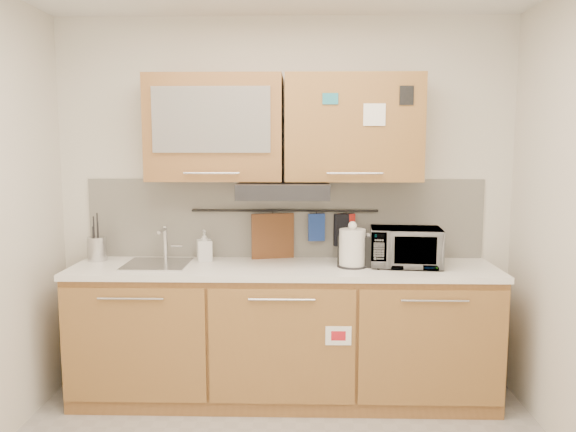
{
  "coord_description": "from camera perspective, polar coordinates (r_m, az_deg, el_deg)",
  "views": [
    {
      "loc": [
        0.12,
        -2.47,
        1.72
      ],
      "look_at": [
        0.03,
        1.05,
        1.27
      ],
      "focal_mm": 35.0,
      "sensor_mm": 36.0,
      "label": 1
    }
  ],
  "objects": [
    {
      "name": "wall_back",
      "position": [
        4.0,
        -0.33,
        1.2
      ],
      "size": [
        3.2,
        0.0,
        3.2
      ],
      "primitive_type": "plane",
      "rotation": [
        1.57,
        0.0,
        0.0
      ],
      "color": "silver",
      "rests_on": "ground"
    },
    {
      "name": "base_cabinet",
      "position": [
        3.89,
        -0.46,
        -12.49
      ],
      "size": [
        2.8,
        0.64,
        0.88
      ],
      "color": "#9A6536",
      "rests_on": "floor"
    },
    {
      "name": "countertop",
      "position": [
        3.75,
        -0.47,
        -5.38
      ],
      "size": [
        2.82,
        0.62,
        0.04
      ],
      "primitive_type": "cube",
      "color": "white",
      "rests_on": "base_cabinet"
    },
    {
      "name": "backsplash",
      "position": [
        4.0,
        -0.33,
        -0.24
      ],
      "size": [
        2.8,
        0.02,
        0.56
      ],
      "primitive_type": "cube",
      "color": "silver",
      "rests_on": "countertop"
    },
    {
      "name": "upper_cabinets",
      "position": [
        3.8,
        -0.49,
        8.91
      ],
      "size": [
        1.82,
        0.37,
        0.7
      ],
      "color": "#9A6536",
      "rests_on": "wall_back"
    },
    {
      "name": "range_hood",
      "position": [
        3.74,
        -0.45,
        2.63
      ],
      "size": [
        0.6,
        0.46,
        0.1
      ],
      "primitive_type": "cube",
      "color": "black",
      "rests_on": "upper_cabinets"
    },
    {
      "name": "sink",
      "position": [
        3.89,
        -13.11,
        -4.76
      ],
      "size": [
        0.42,
        0.4,
        0.26
      ],
      "color": "silver",
      "rests_on": "countertop"
    },
    {
      "name": "utensil_rail",
      "position": [
        3.95,
        -0.35,
        0.55
      ],
      "size": [
        1.3,
        0.02,
        0.02
      ],
      "primitive_type": "cylinder",
      "rotation": [
        0.0,
        1.57,
        0.0
      ],
      "color": "black",
      "rests_on": "backsplash"
    },
    {
      "name": "utensil_crock",
      "position": [
        4.12,
        -18.81,
        -3.14
      ],
      "size": [
        0.17,
        0.17,
        0.33
      ],
      "rotation": [
        0.0,
        0.0,
        0.38
      ],
      "color": "silver",
      "rests_on": "countertop"
    },
    {
      "name": "kettle",
      "position": [
        3.72,
        6.56,
        -3.32
      ],
      "size": [
        0.23,
        0.21,
        0.3
      ],
      "rotation": [
        0.0,
        0.0,
        0.28
      ],
      "color": "silver",
      "rests_on": "countertop"
    },
    {
      "name": "toaster",
      "position": [
        3.78,
        7.25,
        -3.44
      ],
      "size": [
        0.3,
        0.22,
        0.2
      ],
      "rotation": [
        0.0,
        0.0,
        -0.25
      ],
      "color": "black",
      "rests_on": "countertop"
    },
    {
      "name": "microwave",
      "position": [
        3.8,
        11.85,
        -3.11
      ],
      "size": [
        0.49,
        0.35,
        0.25
      ],
      "primitive_type": "imported",
      "rotation": [
        0.0,
        0.0,
        -0.09
      ],
      "color": "#999999",
      "rests_on": "countertop"
    },
    {
      "name": "soap_bottle",
      "position": [
        3.93,
        -8.49,
        -2.98
      ],
      "size": [
        0.12,
        0.12,
        0.22
      ],
      "primitive_type": "imported",
      "rotation": [
        0.0,
        0.0,
        0.3
      ],
      "color": "#999999",
      "rests_on": "countertop"
    },
    {
      "name": "cutting_board",
      "position": [
        3.97,
        -1.56,
        -2.42
      ],
      "size": [
        0.3,
        0.09,
        0.37
      ],
      "primitive_type": "cube",
      "rotation": [
        0.0,
        0.0,
        0.23
      ],
      "color": "brown",
      "rests_on": "utensil_rail"
    },
    {
      "name": "oven_mitt",
      "position": [
        3.95,
        2.91,
        -1.15
      ],
      "size": [
        0.12,
        0.05,
        0.19
      ],
      "primitive_type": "cube",
      "rotation": [
        0.0,
        0.0,
        0.19
      ],
      "color": "navy",
      "rests_on": "utensil_rail"
    },
    {
      "name": "dark_pouch",
      "position": [
        3.96,
        5.71,
        -1.4
      ],
      "size": [
        0.15,
        0.09,
        0.23
      ],
      "primitive_type": "cube",
      "rotation": [
        0.0,
        0.0,
        0.36
      ],
      "color": "black",
      "rests_on": "utensil_rail"
    },
    {
      "name": "pot_holder",
      "position": [
        3.96,
        5.92,
        -0.89
      ],
      "size": [
        0.13,
        0.03,
        0.15
      ],
      "primitive_type": "cube",
      "rotation": [
        0.0,
        0.0,
        0.05
      ],
      "color": "#AB1D16",
      "rests_on": "utensil_rail"
    }
  ]
}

